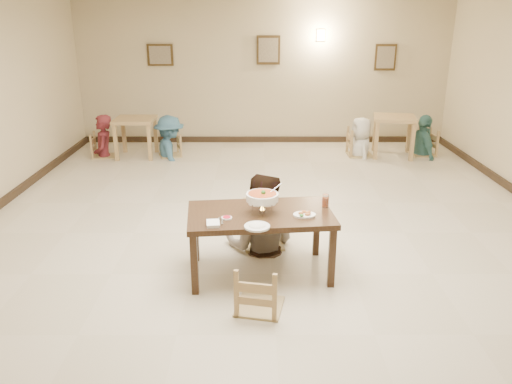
{
  "coord_description": "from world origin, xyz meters",
  "views": [
    {
      "loc": [
        -0.19,
        -6.0,
        2.71
      ],
      "look_at": [
        -0.17,
        -0.56,
        0.77
      ],
      "focal_mm": 35.0,
      "sensor_mm": 36.0,
      "label": 1
    }
  ],
  "objects_px": {
    "main_diner": "(261,174)",
    "bg_table_right": "(394,123)",
    "chair_far": "(263,206)",
    "bg_chair_ll": "(102,134)",
    "bg_diner_a": "(100,115)",
    "bg_diner_c": "(362,117)",
    "drink_glass": "(325,201)",
    "curry_warmer": "(262,197)",
    "bg_table_left": "(135,125)",
    "main_table": "(260,219)",
    "bg_chair_rr": "(424,131)",
    "chair_near": "(260,265)",
    "bg_diner_b": "(168,116)",
    "bg_diner_d": "(426,115)",
    "bg_chair_rl": "(361,130)",
    "bg_chair_lr": "(169,135)"
  },
  "relations": [
    {
      "from": "main_diner",
      "to": "bg_table_right",
      "type": "bearing_deg",
      "value": -112.98
    },
    {
      "from": "chair_far",
      "to": "bg_chair_ll",
      "type": "height_order",
      "value": "chair_far"
    },
    {
      "from": "bg_diner_a",
      "to": "bg_diner_c",
      "type": "relative_size",
      "value": 1.09
    },
    {
      "from": "drink_glass",
      "to": "bg_diner_a",
      "type": "height_order",
      "value": "bg_diner_a"
    },
    {
      "from": "curry_warmer",
      "to": "bg_table_left",
      "type": "relative_size",
      "value": 0.49
    },
    {
      "from": "main_table",
      "to": "bg_diner_c",
      "type": "bearing_deg",
      "value": 61.28
    },
    {
      "from": "curry_warmer",
      "to": "bg_chair_rr",
      "type": "bearing_deg",
      "value": 56.03
    },
    {
      "from": "chair_near",
      "to": "bg_table_right",
      "type": "height_order",
      "value": "chair_near"
    },
    {
      "from": "chair_near",
      "to": "bg_diner_b",
      "type": "xyz_separation_m",
      "value": [
        -1.76,
        5.56,
        0.36
      ]
    },
    {
      "from": "bg_chair_rr",
      "to": "bg_diner_d",
      "type": "xyz_separation_m",
      "value": [
        0.0,
        -0.0,
        0.33
      ]
    },
    {
      "from": "curry_warmer",
      "to": "bg_diner_c",
      "type": "height_order",
      "value": "bg_diner_c"
    },
    {
      "from": "bg_table_left",
      "to": "bg_table_right",
      "type": "xyz_separation_m",
      "value": [
        5.16,
        0.03,
        0.03
      ]
    },
    {
      "from": "bg_chair_rl",
      "to": "bg_diner_c",
      "type": "height_order",
      "value": "bg_diner_c"
    },
    {
      "from": "bg_chair_rr",
      "to": "bg_table_right",
      "type": "bearing_deg",
      "value": -88.73
    },
    {
      "from": "chair_far",
      "to": "bg_diner_b",
      "type": "xyz_separation_m",
      "value": [
        -1.81,
        4.12,
        0.32
      ]
    },
    {
      "from": "chair_far",
      "to": "main_diner",
      "type": "distance_m",
      "value": 0.44
    },
    {
      "from": "bg_table_left",
      "to": "drink_glass",
      "type": "bearing_deg",
      "value": -56.04
    },
    {
      "from": "main_table",
      "to": "bg_diner_a",
      "type": "relative_size",
      "value": 0.95
    },
    {
      "from": "bg_table_right",
      "to": "bg_chair_rl",
      "type": "relative_size",
      "value": 0.9
    },
    {
      "from": "bg_diner_d",
      "to": "bg_table_right",
      "type": "bearing_deg",
      "value": 89.8
    },
    {
      "from": "main_table",
      "to": "bg_table_left",
      "type": "height_order",
      "value": "bg_table_left"
    },
    {
      "from": "drink_glass",
      "to": "bg_diner_a",
      "type": "relative_size",
      "value": 0.09
    },
    {
      "from": "bg_chair_lr",
      "to": "bg_diner_b",
      "type": "xyz_separation_m",
      "value": [
        0.0,
        0.0,
        0.39
      ]
    },
    {
      "from": "bg_chair_ll",
      "to": "bg_chair_rl",
      "type": "xyz_separation_m",
      "value": [
        5.18,
        0.09,
        0.06
      ]
    },
    {
      "from": "bg_chair_lr",
      "to": "bg_diner_d",
      "type": "relative_size",
      "value": 0.53
    },
    {
      "from": "curry_warmer",
      "to": "bg_diner_d",
      "type": "relative_size",
      "value": 0.23
    },
    {
      "from": "main_diner",
      "to": "drink_glass",
      "type": "xyz_separation_m",
      "value": [
        0.7,
        -0.5,
        -0.15
      ]
    },
    {
      "from": "bg_diner_b",
      "to": "chair_near",
      "type": "bearing_deg",
      "value": 173.34
    },
    {
      "from": "drink_glass",
      "to": "bg_table_left",
      "type": "bearing_deg",
      "value": 123.96
    },
    {
      "from": "bg_diner_a",
      "to": "bg_diner_b",
      "type": "height_order",
      "value": "bg_diner_a"
    },
    {
      "from": "bg_diner_a",
      "to": "chair_near",
      "type": "bearing_deg",
      "value": 17.12
    },
    {
      "from": "drink_glass",
      "to": "bg_chair_lr",
      "type": "height_order",
      "value": "bg_chair_lr"
    },
    {
      "from": "bg_diner_a",
      "to": "drink_glass",
      "type": "bearing_deg",
      "value": 27.29
    },
    {
      "from": "bg_table_left",
      "to": "bg_table_right",
      "type": "relative_size",
      "value": 0.83
    },
    {
      "from": "bg_diner_d",
      "to": "main_table",
      "type": "bearing_deg",
      "value": 139.16
    },
    {
      "from": "bg_table_right",
      "to": "bg_diner_b",
      "type": "height_order",
      "value": "bg_diner_b"
    },
    {
      "from": "bg_table_left",
      "to": "bg_diner_a",
      "type": "xyz_separation_m",
      "value": [
        -0.66,
        -0.03,
        0.21
      ]
    },
    {
      "from": "curry_warmer",
      "to": "bg_diner_d",
      "type": "bearing_deg",
      "value": 56.03
    },
    {
      "from": "curry_warmer",
      "to": "bg_diner_b",
      "type": "distance_m",
      "value": 5.19
    },
    {
      "from": "chair_near",
      "to": "chair_far",
      "type": "bearing_deg",
      "value": -80.76
    },
    {
      "from": "bg_diner_c",
      "to": "drink_glass",
      "type": "bearing_deg",
      "value": -24.38
    },
    {
      "from": "bg_table_left",
      "to": "bg_chair_rl",
      "type": "height_order",
      "value": "bg_chair_rl"
    },
    {
      "from": "bg_table_right",
      "to": "bg_chair_lr",
      "type": "distance_m",
      "value": 4.5
    },
    {
      "from": "bg_chair_ll",
      "to": "chair_near",
      "type": "bearing_deg",
      "value": -157.0
    },
    {
      "from": "main_diner",
      "to": "bg_diner_a",
      "type": "relative_size",
      "value": 1.11
    },
    {
      "from": "bg_chair_ll",
      "to": "main_diner",
      "type": "bearing_deg",
      "value": -149.3
    },
    {
      "from": "chair_far",
      "to": "bg_chair_rl",
      "type": "relative_size",
      "value": 0.97
    },
    {
      "from": "bg_table_left",
      "to": "bg_diner_c",
      "type": "distance_m",
      "value": 4.52
    },
    {
      "from": "main_table",
      "to": "bg_chair_ll",
      "type": "height_order",
      "value": "bg_chair_ll"
    },
    {
      "from": "drink_glass",
      "to": "bg_diner_b",
      "type": "relative_size",
      "value": 0.09
    }
  ]
}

